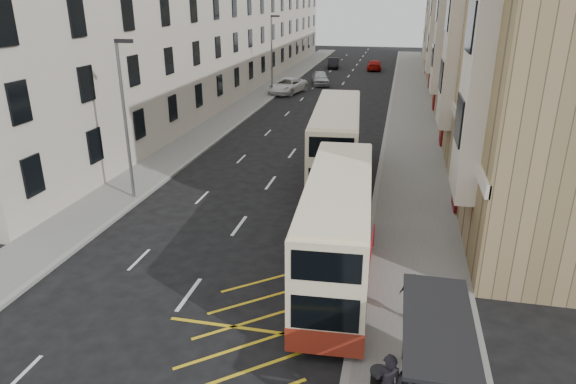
% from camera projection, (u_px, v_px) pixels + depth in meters
% --- Properties ---
extents(ground, '(200.00, 200.00, 0.00)m').
position_uv_depth(ground, '(135.00, 368.00, 14.82)').
color(ground, black).
rests_on(ground, ground).
extents(pavement_right, '(4.00, 120.00, 0.15)m').
position_uv_depth(pavement_right, '(412.00, 130.00, 40.53)').
color(pavement_right, slate).
rests_on(pavement_right, ground).
extents(pavement_left, '(3.00, 120.00, 0.15)m').
position_uv_depth(pavement_left, '(225.00, 120.00, 43.63)').
color(pavement_left, slate).
rests_on(pavement_left, ground).
extents(kerb_right, '(0.25, 120.00, 0.15)m').
position_uv_depth(kerb_right, '(386.00, 129.00, 40.93)').
color(kerb_right, gray).
rests_on(kerb_right, ground).
extents(kerb_left, '(0.25, 120.00, 0.15)m').
position_uv_depth(kerb_left, '(242.00, 121.00, 43.33)').
color(kerb_left, gray).
rests_on(kerb_left, ground).
extents(road_markings, '(10.00, 110.00, 0.01)m').
position_uv_depth(road_markings, '(336.00, 93.00, 55.82)').
color(road_markings, silver).
rests_on(road_markings, ground).
extents(terrace_right, '(10.75, 79.00, 15.25)m').
position_uv_depth(terrace_right, '(489.00, 22.00, 50.48)').
color(terrace_right, tan).
rests_on(terrace_right, ground).
extents(terrace_left, '(9.18, 79.00, 13.25)m').
position_uv_depth(terrace_left, '(217.00, 29.00, 56.61)').
color(terrace_left, beige).
rests_on(terrace_left, ground).
extents(bus_shelter, '(1.65, 4.25, 2.70)m').
position_uv_depth(bus_shelter, '(443.00, 358.00, 12.03)').
color(bus_shelter, black).
rests_on(bus_shelter, pavement_right).
extents(guard_railing, '(0.06, 6.56, 1.01)m').
position_uv_depth(guard_railing, '(368.00, 268.00, 18.50)').
color(guard_railing, red).
rests_on(guard_railing, pavement_right).
extents(street_lamp_near, '(0.93, 0.18, 8.00)m').
position_uv_depth(street_lamp_near, '(125.00, 112.00, 25.35)').
color(street_lamp_near, slate).
rests_on(street_lamp_near, pavement_left).
extents(street_lamp_far, '(0.93, 0.18, 8.00)m').
position_uv_depth(street_lamp_far, '(272.00, 51.00, 52.69)').
color(street_lamp_far, slate).
rests_on(street_lamp_far, pavement_left).
extents(double_decker_front, '(2.90, 10.14, 4.00)m').
position_uv_depth(double_decker_front, '(337.00, 229.00, 18.86)').
color(double_decker_front, '#FBEABE').
rests_on(double_decker_front, ground).
extents(double_decker_rear, '(3.36, 10.99, 4.32)m').
position_uv_depth(double_decker_rear, '(336.00, 143.00, 29.12)').
color(double_decker_rear, '#FBEABE').
rests_on(double_decker_rear, ground).
extents(litter_bin, '(0.51, 0.51, 0.85)m').
position_uv_depth(litter_bin, '(379.00, 383.00, 13.43)').
color(litter_bin, black).
rests_on(litter_bin, pavement_right).
extents(pedestrian_far, '(1.04, 0.82, 1.65)m').
position_uv_depth(pedestrian_far, '(413.00, 297.00, 16.52)').
color(pedestrian_far, black).
rests_on(pedestrian_far, pavement_right).
extents(white_van, '(3.93, 6.28, 1.62)m').
position_uv_depth(white_van, '(287.00, 86.00, 55.65)').
color(white_van, white).
rests_on(white_van, ground).
extents(car_silver, '(2.94, 5.00, 1.60)m').
position_uv_depth(car_silver, '(320.00, 78.00, 60.88)').
color(car_silver, '#B3B6BB').
rests_on(car_silver, ground).
extents(car_dark, '(1.94, 4.47, 1.43)m').
position_uv_depth(car_dark, '(333.00, 63.00, 74.82)').
color(car_dark, black).
rests_on(car_dark, ground).
extents(car_red, '(2.16, 4.91, 1.40)m').
position_uv_depth(car_red, '(374.00, 65.00, 72.80)').
color(car_red, '#AC0B06').
rests_on(car_red, ground).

